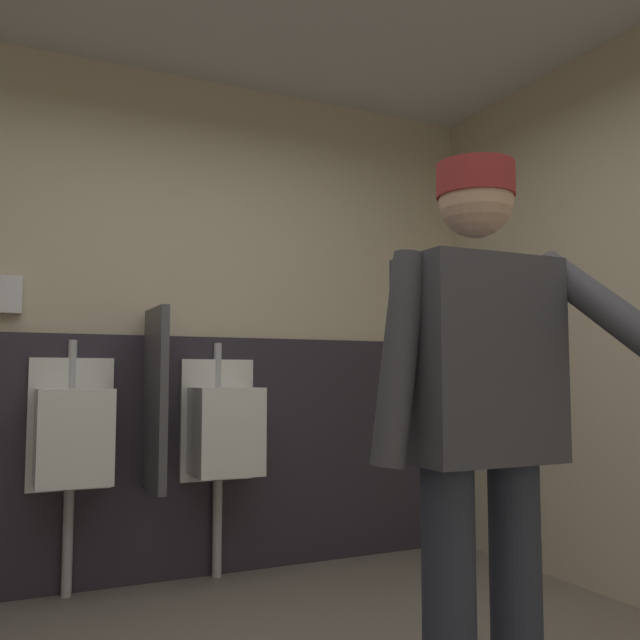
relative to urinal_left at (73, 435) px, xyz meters
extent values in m
cube|color=beige|center=(0.45, 0.22, 0.59)|extent=(4.40, 0.12, 2.73)
cube|color=#2D2833|center=(0.45, 0.14, -0.14)|extent=(3.80, 0.03, 1.27)
cube|color=white|center=(0.00, 0.13, 0.05)|extent=(0.40, 0.05, 0.65)
cube|color=white|center=(0.00, -0.04, 0.00)|extent=(0.34, 0.30, 0.45)
cylinder|color=#B7BABF|center=(0.00, 0.12, 0.34)|extent=(0.04, 0.04, 0.24)
cylinder|color=#B7BABF|center=(0.00, 0.09, -0.50)|extent=(0.05, 0.05, 0.55)
cube|color=white|center=(0.75, 0.13, 0.05)|extent=(0.40, 0.05, 0.65)
cube|color=white|center=(0.75, -0.04, 0.00)|extent=(0.34, 0.30, 0.45)
cylinder|color=#B7BABF|center=(0.75, 0.12, 0.34)|extent=(0.04, 0.04, 0.24)
cylinder|color=#B7BABF|center=(0.75, 0.09, -0.50)|extent=(0.05, 0.05, 0.55)
cube|color=#4C4C51|center=(0.37, -0.07, 0.17)|extent=(0.04, 0.40, 0.90)
cylinder|color=#2D3342|center=(0.73, -2.00, -0.36)|extent=(0.14, 0.14, 0.83)
cylinder|color=#2D3342|center=(0.95, -2.00, -0.36)|extent=(0.14, 0.14, 0.83)
cube|color=#3F3F47|center=(0.84, -2.00, 0.33)|extent=(0.42, 0.24, 0.55)
cylinder|color=#3F3F47|center=(0.59, -2.00, 0.33)|extent=(0.17, 0.09, 0.56)
cylinder|color=#3F3F47|center=(1.09, -2.23, 0.45)|extent=(0.09, 0.50, 0.39)
sphere|color=#D8AD8C|center=(0.84, -2.00, 0.77)|extent=(0.21, 0.21, 0.21)
cylinder|color=maroon|center=(0.84, -2.00, 0.82)|extent=(0.22, 0.22, 0.09)
cube|color=silver|center=(-0.29, 0.12, 0.68)|extent=(0.10, 0.07, 0.18)
camera|label=1|loc=(-0.35, -3.49, 0.28)|focal=38.33mm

